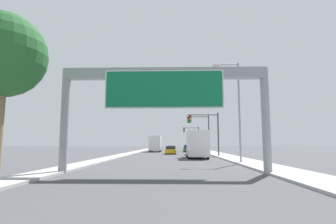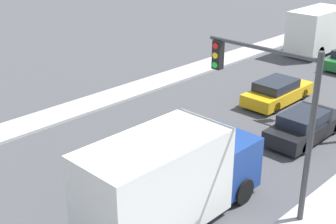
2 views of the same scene
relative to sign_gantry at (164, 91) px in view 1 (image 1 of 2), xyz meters
The scene contains 14 objects.
sidewalk_right 43.12m from the sign_gantry, 79.57° to the left, with size 3.00×120.00×0.15m.
median_strip_left 43.04m from the sign_gantry, 99.77° to the left, with size 2.00×120.00×0.15m.
sign_gantry is the anchor object (origin of this frame).
car_mid_center 41.08m from the sign_gantry, 85.08° to the left, with size 1.74×4.67×1.50m.
car_far_center 38.84m from the sign_gantry, 90.00° to the left, with size 1.75×4.66×1.36m.
car_far_left 26.81m from the sign_gantry, 82.39° to the left, with size 1.79×4.80×1.42m.
car_near_left 29.67m from the sign_gantry, 90.00° to the left, with size 1.86×4.72×1.36m.
truck_box_primary 41.14m from the sign_gantry, 94.90° to the left, with size 2.44×7.09×3.41m.
truck_box_secondary 17.63m from the sign_gantry, 78.31° to the left, with size 2.49×7.11×3.40m.
traffic_light_near_intersection 20.84m from the sign_gantry, 75.03° to the left, with size 4.34×0.32×6.14m.
traffic_light_mid_block 30.62m from the sign_gantry, 79.52° to the left, with size 4.02×0.32×6.87m.
traffic_light_far_intersection 50.41m from the sign_gantry, 83.78° to the left, with size 4.07×0.32×6.03m.
palm_tree_foreground 8.95m from the sign_gantry, 149.73° to the right, with size 4.14×4.14×8.24m.
street_lamp_right 10.64m from the sign_gantry, 51.82° to the left, with size 2.54×0.28×9.65m.
Camera 1 is at (0.65, 1.32, 1.91)m, focal length 28.00 mm.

